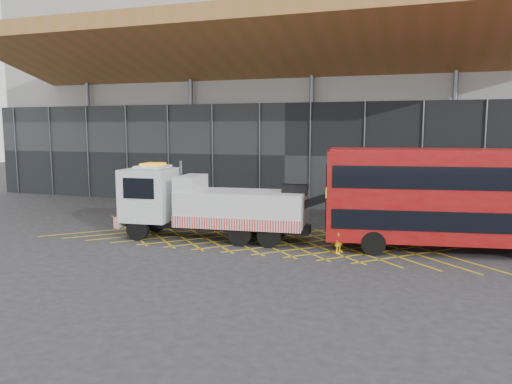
% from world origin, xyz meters
% --- Properties ---
extents(ground_plane, '(120.00, 120.00, 0.00)m').
position_xyz_m(ground_plane, '(0.00, 0.00, 0.00)').
color(ground_plane, '#272729').
extents(road_markings, '(24.76, 7.16, 0.01)m').
position_xyz_m(road_markings, '(4.00, 0.00, 0.01)').
color(road_markings, gold).
rests_on(road_markings, ground_plane).
extents(construction_building, '(55.00, 23.97, 18.00)m').
position_xyz_m(construction_building, '(1.92, 18.40, 8.98)').
color(construction_building, '#989993').
rests_on(construction_building, ground_plane).
extents(recovery_truck, '(12.17, 3.82, 4.22)m').
position_xyz_m(recovery_truck, '(0.93, -0.99, 1.95)').
color(recovery_truck, black).
rests_on(recovery_truck, ground_plane).
extents(bus_towed, '(12.78, 4.87, 5.09)m').
position_xyz_m(bus_towed, '(13.73, 0.27, 2.82)').
color(bus_towed, maroon).
rests_on(bus_towed, ground_plane).
extents(worker, '(0.60, 0.79, 1.97)m').
position_xyz_m(worker, '(8.43, -1.76, 0.98)').
color(worker, yellow).
rests_on(worker, ground_plane).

